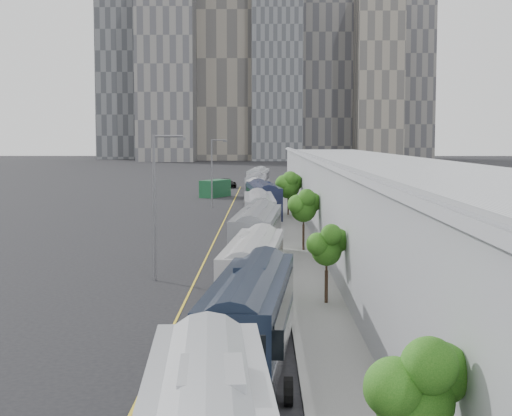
{
  "coord_description": "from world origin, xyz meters",
  "views": [
    {
      "loc": [
        2.71,
        -7.53,
        8.68
      ],
      "look_at": [
        2.08,
        56.95,
        3.0
      ],
      "focal_mm": 55.0,
      "sensor_mm": 36.0,
      "label": 1
    }
  ],
  "objects_px": {
    "bus_5": "(263,203)",
    "shipping_container": "(215,188)",
    "bus_2": "(254,276)",
    "bus_4": "(259,217)",
    "bus_1": "(251,325)",
    "bus_8": "(258,182)",
    "suv": "(226,183)",
    "street_lamp_far": "(213,168)",
    "bus_6": "(258,196)",
    "bus_7": "(256,189)",
    "bus_3": "(257,240)",
    "street_lamp_near": "(157,197)"
  },
  "relations": [
    {
      "from": "bus_2",
      "to": "bus_7",
      "type": "height_order",
      "value": "bus_7"
    },
    {
      "from": "bus_5",
      "to": "shipping_container",
      "type": "bearing_deg",
      "value": 97.43
    },
    {
      "from": "bus_2",
      "to": "bus_3",
      "type": "distance_m",
      "value": 13.77
    },
    {
      "from": "bus_4",
      "to": "bus_5",
      "type": "bearing_deg",
      "value": 86.95
    },
    {
      "from": "bus_5",
      "to": "street_lamp_far",
      "type": "relative_size",
      "value": 1.61
    },
    {
      "from": "bus_1",
      "to": "bus_2",
      "type": "height_order",
      "value": "bus_1"
    },
    {
      "from": "bus_8",
      "to": "suv",
      "type": "xyz_separation_m",
      "value": [
        -5.88,
        13.19,
        -0.9
      ]
    },
    {
      "from": "bus_5",
      "to": "street_lamp_far",
      "type": "xyz_separation_m",
      "value": [
        -6.34,
        14.05,
        3.31
      ]
    },
    {
      "from": "bus_2",
      "to": "shipping_container",
      "type": "bearing_deg",
      "value": 99.33
    },
    {
      "from": "bus_1",
      "to": "street_lamp_far",
      "type": "relative_size",
      "value": 1.49
    },
    {
      "from": "street_lamp_near",
      "to": "bus_7",
      "type": "bearing_deg",
      "value": 85.15
    },
    {
      "from": "bus_2",
      "to": "street_lamp_far",
      "type": "xyz_separation_m",
      "value": [
        -5.87,
        58.72,
        3.49
      ]
    },
    {
      "from": "street_lamp_near",
      "to": "street_lamp_far",
      "type": "height_order",
      "value": "street_lamp_near"
    },
    {
      "from": "bus_3",
      "to": "bus_1",
      "type": "bearing_deg",
      "value": -86.07
    },
    {
      "from": "bus_1",
      "to": "bus_8",
      "type": "bearing_deg",
      "value": 95.3
    },
    {
      "from": "bus_3",
      "to": "bus_2",
      "type": "bearing_deg",
      "value": -86.37
    },
    {
      "from": "bus_8",
      "to": "suv",
      "type": "distance_m",
      "value": 14.47
    },
    {
      "from": "bus_5",
      "to": "bus_7",
      "type": "bearing_deg",
      "value": 86.97
    },
    {
      "from": "bus_7",
      "to": "bus_3",
      "type": "bearing_deg",
      "value": -87.35
    },
    {
      "from": "bus_1",
      "to": "shipping_container",
      "type": "relative_size",
      "value": 2.21
    },
    {
      "from": "bus_2",
      "to": "bus_3",
      "type": "relative_size",
      "value": 0.92
    },
    {
      "from": "bus_3",
      "to": "suv",
      "type": "height_order",
      "value": "bus_3"
    },
    {
      "from": "bus_6",
      "to": "street_lamp_far",
      "type": "xyz_separation_m",
      "value": [
        -5.68,
        -0.26,
        3.53
      ]
    },
    {
      "from": "shipping_container",
      "to": "bus_2",
      "type": "bearing_deg",
      "value": -60.15
    },
    {
      "from": "bus_3",
      "to": "bus_7",
      "type": "distance_m",
      "value": 57.03
    },
    {
      "from": "bus_5",
      "to": "bus_6",
      "type": "distance_m",
      "value": 14.33
    },
    {
      "from": "bus_6",
      "to": "bus_2",
      "type": "bearing_deg",
      "value": -95.01
    },
    {
      "from": "bus_4",
      "to": "bus_7",
      "type": "height_order",
      "value": "bus_4"
    },
    {
      "from": "bus_3",
      "to": "bus_8",
      "type": "distance_m",
      "value": 72.59
    },
    {
      "from": "bus_8",
      "to": "street_lamp_near",
      "type": "height_order",
      "value": "street_lamp_near"
    },
    {
      "from": "street_lamp_far",
      "to": "bus_4",
      "type": "bearing_deg",
      "value": -78.19
    },
    {
      "from": "bus_8",
      "to": "street_lamp_far",
      "type": "xyz_separation_m",
      "value": [
        -5.55,
        -27.64,
        3.3
      ]
    },
    {
      "from": "bus_6",
      "to": "street_lamp_near",
      "type": "distance_m",
      "value": 52.38
    },
    {
      "from": "bus_1",
      "to": "bus_4",
      "type": "xyz_separation_m",
      "value": [
        0.05,
        41.19,
        0.05
      ]
    },
    {
      "from": "street_lamp_far",
      "to": "suv",
      "type": "distance_m",
      "value": 41.05
    },
    {
      "from": "bus_6",
      "to": "bus_8",
      "type": "distance_m",
      "value": 27.38
    },
    {
      "from": "bus_2",
      "to": "bus_4",
      "type": "height_order",
      "value": "bus_4"
    },
    {
      "from": "bus_1",
      "to": "bus_3",
      "type": "height_order",
      "value": "bus_3"
    },
    {
      "from": "bus_8",
      "to": "bus_3",
      "type": "bearing_deg",
      "value": -86.1
    },
    {
      "from": "bus_5",
      "to": "suv",
      "type": "relative_size",
      "value": 2.38
    },
    {
      "from": "bus_1",
      "to": "bus_8",
      "type": "relative_size",
      "value": 0.92
    },
    {
      "from": "bus_4",
      "to": "bus_1",
      "type": "bearing_deg",
      "value": -91.66
    },
    {
      "from": "bus_6",
      "to": "street_lamp_near",
      "type": "relative_size",
      "value": 1.36
    },
    {
      "from": "bus_6",
      "to": "bus_7",
      "type": "xyz_separation_m",
      "value": [
        -0.36,
        11.81,
        0.09
      ]
    },
    {
      "from": "bus_1",
      "to": "bus_6",
      "type": "bearing_deg",
      "value": 95.29
    },
    {
      "from": "bus_4",
      "to": "shipping_container",
      "type": "bearing_deg",
      "value": 96.78
    },
    {
      "from": "bus_3",
      "to": "bus_7",
      "type": "relative_size",
      "value": 1.06
    },
    {
      "from": "bus_3",
      "to": "street_lamp_near",
      "type": "distance_m",
      "value": 9.7
    },
    {
      "from": "bus_7",
      "to": "shipping_container",
      "type": "bearing_deg",
      "value": 138.15
    },
    {
      "from": "bus_1",
      "to": "bus_4",
      "type": "bearing_deg",
      "value": 95.02
    }
  ]
}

